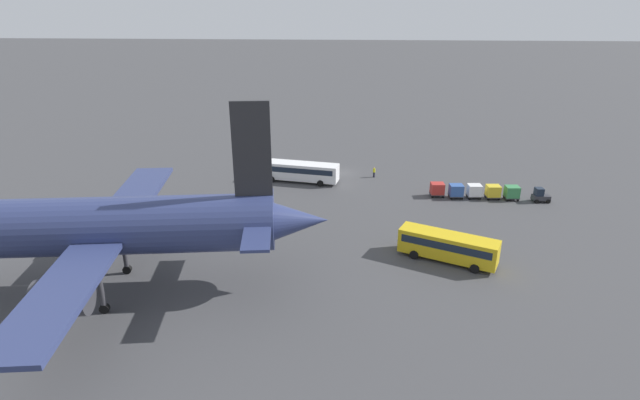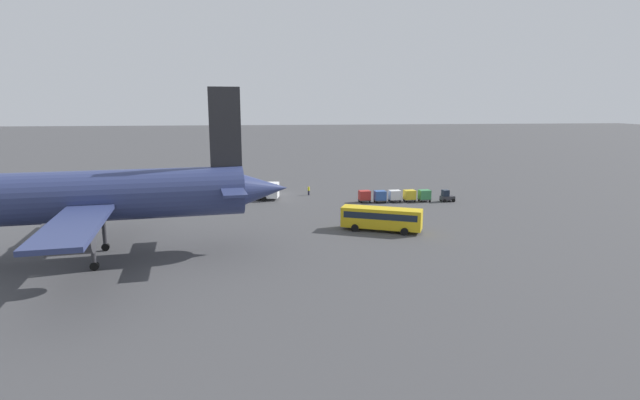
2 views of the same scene
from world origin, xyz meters
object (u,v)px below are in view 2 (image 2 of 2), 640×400
(airplane, at_px, (82,197))
(shuttle_bus_far, at_px, (381,217))
(cargo_cart_yellow, at_px, (410,195))
(worker_person, at_px, (309,191))
(cargo_cart_blue, at_px, (380,196))
(cargo_cart_green, at_px, (424,195))
(shuttle_bus_near, at_px, (243,189))
(cargo_cart_red, at_px, (364,196))
(cargo_cart_white, at_px, (395,195))
(baggage_tug, at_px, (447,196))

(airplane, height_order, shuttle_bus_far, airplane)
(cargo_cart_yellow, bearing_deg, airplane, 31.96)
(worker_person, height_order, cargo_cart_blue, cargo_cart_blue)
(airplane, xyz_separation_m, cargo_cart_green, (-47.73, -27.96, -5.92))
(shuttle_bus_near, relative_size, cargo_cart_red, 6.28)
(cargo_cart_white, xyz_separation_m, cargo_cart_red, (5.31, -0.34, 0.00))
(airplane, xyz_separation_m, cargo_cart_blue, (-39.76, -28.09, -5.92))
(cargo_cart_blue, height_order, cargo_cart_red, same)
(cargo_cart_blue, bearing_deg, worker_person, -36.28)
(cargo_cart_blue, bearing_deg, cargo_cart_white, -176.69)
(shuttle_bus_near, height_order, worker_person, shuttle_bus_near)
(shuttle_bus_near, height_order, cargo_cart_green, shuttle_bus_near)
(baggage_tug, height_order, cargo_cart_white, baggage_tug)
(shuttle_bus_near, height_order, cargo_cart_white, shuttle_bus_near)
(shuttle_bus_near, distance_m, cargo_cart_blue, 24.54)
(baggage_tug, bearing_deg, cargo_cart_white, -9.91)
(airplane, bearing_deg, shuttle_bus_near, -122.75)
(shuttle_bus_near, height_order, cargo_cart_red, shuttle_bus_near)
(shuttle_bus_far, relative_size, worker_person, 6.26)
(cargo_cart_green, height_order, cargo_cart_red, same)
(shuttle_bus_near, relative_size, baggage_tug, 5.27)
(shuttle_bus_far, height_order, cargo_cart_red, shuttle_bus_far)
(baggage_tug, bearing_deg, worker_person, -26.35)
(shuttle_bus_far, bearing_deg, cargo_cart_blue, -79.01)
(airplane, xyz_separation_m, baggage_tug, (-51.61, -27.45, -6.17))
(baggage_tug, distance_m, cargo_cart_yellow, 6.57)
(shuttle_bus_near, bearing_deg, worker_person, -156.70)
(airplane, height_order, cargo_cart_yellow, airplane)
(cargo_cart_yellow, bearing_deg, shuttle_bus_near, -10.98)
(worker_person, xyz_separation_m, cargo_cart_red, (-9.00, 8.06, 0.32))
(cargo_cart_white, relative_size, cargo_cart_blue, 1.00)
(cargo_cart_green, bearing_deg, baggage_tug, 172.50)
(worker_person, xyz_separation_m, cargo_cart_white, (-14.31, 8.40, 0.32))
(airplane, relative_size, cargo_cart_yellow, 21.55)
(cargo_cart_green, bearing_deg, shuttle_bus_near, -10.37)
(cargo_cart_red, bearing_deg, cargo_cart_yellow, 176.67)
(airplane, distance_m, cargo_cart_white, 51.30)
(cargo_cart_yellow, xyz_separation_m, cargo_cart_red, (7.97, -0.46, 0.00))
(shuttle_bus_far, relative_size, cargo_cart_yellow, 5.19)
(shuttle_bus_near, xyz_separation_m, cargo_cart_green, (-31.83, 5.82, -0.67))
(shuttle_bus_near, height_order, shuttle_bus_far, shuttle_bus_far)
(airplane, xyz_separation_m, shuttle_bus_far, (-35.25, -8.83, -5.21))
(shuttle_bus_far, bearing_deg, baggage_tug, -107.12)
(shuttle_bus_far, distance_m, cargo_cart_blue, 19.79)
(baggage_tug, xyz_separation_m, worker_person, (23.50, -9.20, -0.07))
(shuttle_bus_far, height_order, baggage_tug, shuttle_bus_far)
(airplane, relative_size, cargo_cart_white, 21.55)
(baggage_tug, bearing_deg, airplane, 23.03)
(airplane, relative_size, baggage_tug, 18.09)
(shuttle_bus_near, xyz_separation_m, cargo_cart_white, (-26.51, 5.54, -0.67))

